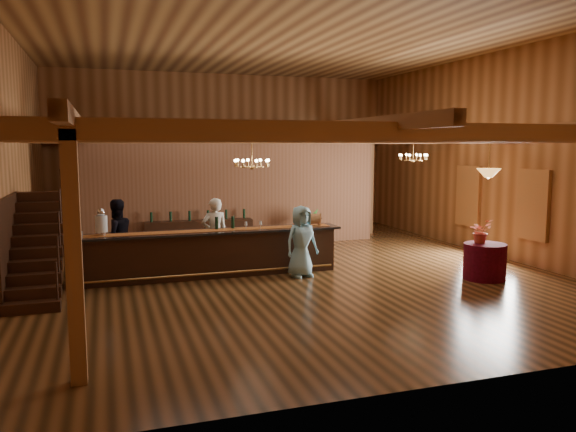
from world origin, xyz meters
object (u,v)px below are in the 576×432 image
object	(u,v)px
raffle_drum	(314,219)
staff_second	(116,237)
tasting_bar	(207,253)
backbar_shelf	(199,235)
chandelier_left	(252,163)
beverage_dispenser	(101,223)
round_table	(485,261)
floor_plant	(310,228)
guest	(301,241)
bartender	(215,234)
pendant_lamp	(489,173)
chandelier_right	(413,157)

from	to	relation	value
raffle_drum	staff_second	distance (m)	4.69
tasting_bar	staff_second	xyz separation A→B (m)	(-1.96, 0.86, 0.35)
tasting_bar	raffle_drum	xyz separation A→B (m)	(2.63, -0.03, 0.70)
backbar_shelf	chandelier_left	size ratio (longest dim) A/B	3.85
chandelier_left	staff_second	world-z (taller)	chandelier_left
tasting_bar	backbar_shelf	size ratio (longest dim) A/B	2.07
backbar_shelf	chandelier_left	xyz separation A→B (m)	(0.61, -3.80, 2.19)
beverage_dispenser	round_table	size ratio (longest dim) A/B	0.64
raffle_drum	staff_second	xyz separation A→B (m)	(-4.59, 0.89, -0.35)
backbar_shelf	floor_plant	size ratio (longest dim) A/B	2.72
guest	staff_second	bearing A→B (deg)	146.28
beverage_dispenser	floor_plant	world-z (taller)	beverage_dispenser
raffle_drum	bartender	xyz separation A→B (m)	(-2.31, 0.72, -0.36)
round_table	guest	xyz separation A→B (m)	(-3.85, 1.52, 0.42)
raffle_drum	pendant_lamp	size ratio (longest dim) A/B	0.38
backbar_shelf	pendant_lamp	distance (m)	8.14
backbar_shelf	round_table	xyz separation A→B (m)	(5.54, -5.62, -0.03)
round_table	pendant_lamp	world-z (taller)	pendant_lamp
floor_plant	raffle_drum	bearing A→B (deg)	-108.29
beverage_dispenser	floor_plant	distance (m)	6.57
raffle_drum	floor_plant	xyz separation A→B (m)	(0.96, 2.91, -0.67)
raffle_drum	backbar_shelf	xyz separation A→B (m)	(-2.25, 3.43, -0.81)
bartender	backbar_shelf	bearing A→B (deg)	-93.79
raffle_drum	chandelier_left	bearing A→B (deg)	-167.20
tasting_bar	backbar_shelf	distance (m)	3.43
backbar_shelf	staff_second	size ratio (longest dim) A/B	1.74
raffle_drum	beverage_dispenser	bearing A→B (deg)	179.31
floor_plant	beverage_dispenser	bearing A→B (deg)	-154.06
pendant_lamp	guest	xyz separation A→B (m)	(-3.85, 1.52, -1.58)
beverage_dispenser	pendant_lamp	xyz separation A→B (m)	(8.19, -2.25, 1.05)
tasting_bar	chandelier_left	size ratio (longest dim) A/B	7.98
backbar_shelf	chandelier_left	world-z (taller)	chandelier_left
tasting_bar	chandelier_right	world-z (taller)	chandelier_right
raffle_drum	bartender	distance (m)	2.44
beverage_dispenser	guest	size ratio (longest dim) A/B	0.36
raffle_drum	guest	xyz separation A→B (m)	(-0.57, -0.68, -0.42)
bartender	staff_second	distance (m)	2.29
tasting_bar	raffle_drum	size ratio (longest dim) A/B	18.77
chandelier_left	guest	size ratio (longest dim) A/B	0.49
pendant_lamp	floor_plant	distance (m)	5.90
beverage_dispenser	staff_second	bearing A→B (deg)	69.56
raffle_drum	guest	distance (m)	0.97
tasting_bar	pendant_lamp	bearing A→B (deg)	-21.04
chandelier_left	staff_second	xyz separation A→B (m)	(-2.95, 1.26, -1.73)
chandelier_right	pendant_lamp	distance (m)	3.68
bartender	guest	bearing A→B (deg)	138.53
beverage_dispenser	bartender	distance (m)	2.72
tasting_bar	bartender	world-z (taller)	bartender
round_table	floor_plant	xyz separation A→B (m)	(-2.32, 5.10, 0.16)
chandelier_right	guest	distance (m)	4.99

